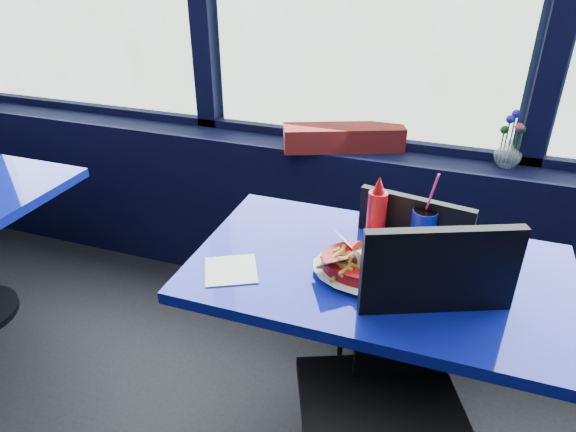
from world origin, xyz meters
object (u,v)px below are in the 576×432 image
object	(u,v)px
chair_near_front	(403,377)
flower_vase	(509,150)
ketchup_bottle	(377,213)
chair_near_back	(404,273)
soda_cup	(423,228)
planter_box	(344,138)
near_table	(375,312)
food_basket	(368,264)

from	to	relation	value
chair_near_front	flower_vase	distance (m)	1.22
flower_vase	ketchup_bottle	bearing A→B (deg)	-121.10
chair_near_front	flower_vase	bearing A→B (deg)	54.92
chair_near_back	soda_cup	size ratio (longest dim) A/B	3.20
planter_box	soda_cup	size ratio (longest dim) A/B	1.95
near_table	chair_near_front	size ratio (longest dim) A/B	1.18
food_basket	planter_box	bearing A→B (deg)	88.34
near_table	food_basket	size ratio (longest dim) A/B	3.32
near_table	planter_box	distance (m)	0.95
chair_near_front	soda_cup	distance (m)	0.51
near_table	flower_vase	xyz separation A→B (m)	(0.39, 0.88, 0.31)
flower_vase	food_basket	xyz separation A→B (m)	(-0.41, -0.93, -0.09)
chair_near_back	food_basket	distance (m)	0.46
chair_near_front	flower_vase	world-z (taller)	flower_vase
planter_box	flower_vase	xyz separation A→B (m)	(0.72, 0.04, 0.02)
chair_near_back	food_basket	size ratio (longest dim) A/B	2.53
planter_box	soda_cup	distance (m)	0.80
near_table	chair_near_back	bearing A→B (deg)	80.00
ketchup_bottle	flower_vase	bearing A→B (deg)	58.90
near_table	chair_near_front	world-z (taller)	chair_near_front
chair_near_back	food_basket	xyz separation A→B (m)	(-0.09, -0.37, 0.26)
ketchup_bottle	soda_cup	xyz separation A→B (m)	(0.16, 0.02, -0.04)
food_basket	flower_vase	bearing A→B (deg)	45.58
chair_near_front	chair_near_back	size ratio (longest dim) A/B	1.11
ketchup_bottle	soda_cup	bearing A→B (deg)	6.07
soda_cup	flower_vase	bearing A→B (deg)	68.57
chair_near_front	soda_cup	world-z (taller)	soda_cup
flower_vase	chair_near_back	bearing A→B (deg)	-120.41
soda_cup	food_basket	bearing A→B (deg)	-121.45
flower_vase	soda_cup	distance (m)	0.76
chair_near_back	flower_vase	xyz separation A→B (m)	(0.33, 0.56, 0.35)
soda_cup	planter_box	bearing A→B (deg)	123.60
chair_near_back	ketchup_bottle	size ratio (longest dim) A/B	3.76
planter_box	soda_cup	xyz separation A→B (m)	(0.44, -0.66, -0.03)
chair_near_back	planter_box	xyz separation A→B (m)	(-0.39, 0.52, 0.33)
chair_near_back	planter_box	distance (m)	0.73
chair_near_back	ketchup_bottle	distance (m)	0.38
chair_near_front	planter_box	size ratio (longest dim) A/B	1.82
planter_box	flower_vase	distance (m)	0.72
chair_near_front	flower_vase	size ratio (longest dim) A/B	4.13
soda_cup	ketchup_bottle	bearing A→B (deg)	-173.93
food_basket	ketchup_bottle	xyz separation A→B (m)	(-0.02, 0.21, 0.07)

